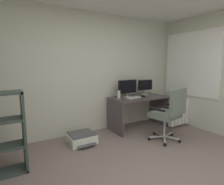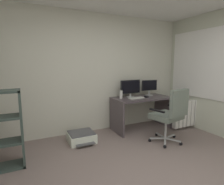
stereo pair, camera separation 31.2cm
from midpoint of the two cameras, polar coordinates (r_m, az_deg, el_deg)
The scene contains 12 objects.
wall_back at distance 4.07m, azimuth -10.08°, elevation 5.69°, with size 4.60×0.10×2.57m, color beige.
window_pane at distance 4.75m, azimuth 21.37°, elevation 8.13°, with size 0.01×1.35×1.41m, color white.
window_frame at distance 4.75m, azimuth 21.31°, elevation 8.13°, with size 0.02×1.43×1.49m, color white.
desk at distance 4.34m, azimuth 6.15°, elevation -4.01°, with size 1.33×0.67×0.74m.
monitor_main at distance 4.26m, azimuth 2.73°, elevation 1.63°, with size 0.52×0.18×0.39m.
monitor_secondary at distance 4.58m, azimuth 8.26°, elevation 2.01°, with size 0.41×0.18×0.37m.
keyboard at distance 4.14m, azimuth 4.58°, elevation -1.57°, with size 0.34×0.13×0.02m, color silver.
computer_mouse at distance 4.30m, azimuth 7.54°, elevation -1.13°, with size 0.06×0.10×0.03m, color black.
desktop_speaker at distance 4.10m, azimuth -0.08°, elevation -0.58°, with size 0.07×0.07×0.17m, color silver.
office_chair at distance 3.67m, azimuth 14.98°, elevation -5.69°, with size 0.65×0.67×1.05m.
printer at distance 3.70m, azimuth -11.81°, elevation -13.59°, with size 0.50×0.53×0.20m.
radiator at distance 4.81m, azimuth 19.92°, elevation -5.41°, with size 1.06×0.10×0.60m.
Camera 1 is at (-1.60, -1.39, 1.49)m, focal length 29.74 mm.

